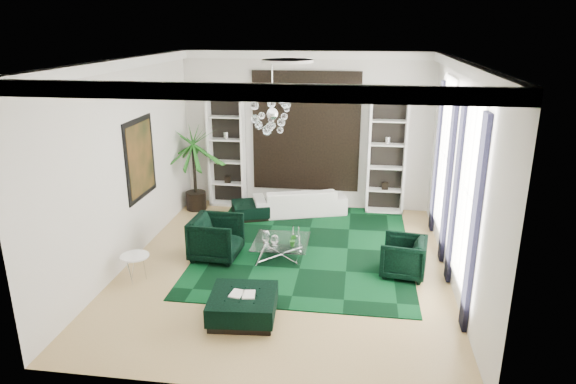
% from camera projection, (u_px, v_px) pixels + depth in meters
% --- Properties ---
extents(floor, '(6.00, 7.00, 0.02)m').
position_uv_depth(floor, '(285.00, 267.00, 9.73)').
color(floor, tan).
rests_on(floor, ground).
extents(ceiling, '(6.00, 7.00, 0.02)m').
position_uv_depth(ceiling, '(285.00, 60.00, 8.54)').
color(ceiling, white).
rests_on(ceiling, ground).
extents(wall_back, '(6.00, 0.02, 3.80)m').
position_uv_depth(wall_back, '(306.00, 131.00, 12.44)').
color(wall_back, silver).
rests_on(wall_back, ground).
extents(wall_front, '(6.00, 0.02, 3.80)m').
position_uv_depth(wall_front, '(240.00, 253.00, 5.83)').
color(wall_front, silver).
rests_on(wall_front, ground).
extents(wall_left, '(0.02, 7.00, 3.80)m').
position_uv_depth(wall_left, '(125.00, 164.00, 9.54)').
color(wall_left, silver).
rests_on(wall_left, ground).
extents(wall_right, '(0.02, 7.00, 3.80)m').
position_uv_depth(wall_right, '(460.00, 177.00, 8.73)').
color(wall_right, silver).
rests_on(wall_right, ground).
extents(crown_molding, '(6.00, 7.00, 0.18)m').
position_uv_depth(crown_molding, '(285.00, 67.00, 8.58)').
color(crown_molding, white).
rests_on(crown_molding, ceiling).
extents(ceiling_medallion, '(0.90, 0.90, 0.05)m').
position_uv_depth(ceiling_medallion, '(287.00, 61.00, 8.84)').
color(ceiling_medallion, white).
rests_on(ceiling_medallion, ceiling).
extents(tapestry, '(2.50, 0.06, 2.80)m').
position_uv_depth(tapestry, '(306.00, 132.00, 12.39)').
color(tapestry, black).
rests_on(tapestry, wall_back).
extents(shelving_left, '(0.90, 0.38, 2.80)m').
position_uv_depth(shelving_left, '(227.00, 151.00, 12.67)').
color(shelving_left, white).
rests_on(shelving_left, floor).
extents(shelving_right, '(0.90, 0.38, 2.80)m').
position_uv_depth(shelving_right, '(387.00, 156.00, 12.15)').
color(shelving_right, white).
rests_on(shelving_right, floor).
extents(painting, '(0.04, 1.30, 1.60)m').
position_uv_depth(painting, '(141.00, 159.00, 10.11)').
color(painting, black).
rests_on(painting, wall_left).
extents(window_near, '(0.03, 1.10, 2.90)m').
position_uv_depth(window_near, '(468.00, 193.00, 7.89)').
color(window_near, white).
rests_on(window_near, wall_right).
extents(curtain_near_a, '(0.07, 0.30, 3.25)m').
position_uv_depth(curtain_near_a, '(474.00, 227.00, 7.24)').
color(curtain_near_a, black).
rests_on(curtain_near_a, floor).
extents(curtain_near_b, '(0.07, 0.30, 3.25)m').
position_uv_depth(curtain_near_b, '(456.00, 193.00, 8.71)').
color(curtain_near_b, black).
rests_on(curtain_near_b, floor).
extents(window_far, '(0.03, 1.10, 2.90)m').
position_uv_depth(window_far, '(445.00, 156.00, 10.15)').
color(window_far, white).
rests_on(window_far, wall_right).
extents(curtain_far_a, '(0.07, 0.30, 3.25)m').
position_uv_depth(curtain_far_a, '(448.00, 179.00, 9.50)').
color(curtain_far_a, black).
rests_on(curtain_far_a, floor).
extents(curtain_far_b, '(0.07, 0.30, 3.25)m').
position_uv_depth(curtain_far_b, '(437.00, 158.00, 10.96)').
color(curtain_far_b, black).
rests_on(curtain_far_b, floor).
extents(rug, '(4.20, 5.00, 0.02)m').
position_uv_depth(rug, '(305.00, 247.00, 10.58)').
color(rug, black).
rests_on(rug, floor).
extents(sofa, '(2.34, 1.48, 0.64)m').
position_uv_depth(sofa, '(299.00, 201.00, 12.37)').
color(sofa, silver).
rests_on(sofa, floor).
extents(armchair_left, '(0.97, 0.95, 0.84)m').
position_uv_depth(armchair_left, '(216.00, 238.00, 9.97)').
color(armchair_left, black).
rests_on(armchair_left, floor).
extents(armchair_right, '(0.91, 0.89, 0.72)m').
position_uv_depth(armchair_right, '(403.00, 257.00, 9.30)').
color(armchair_right, black).
rests_on(armchair_right, floor).
extents(coffee_table, '(1.07, 1.07, 0.36)m').
position_uv_depth(coffee_table, '(281.00, 249.00, 10.03)').
color(coffee_table, white).
rests_on(coffee_table, floor).
extents(ottoman_side, '(1.04, 1.04, 0.36)m').
position_uv_depth(ottoman_side, '(250.00, 210.00, 12.14)').
color(ottoman_side, black).
rests_on(ottoman_side, floor).
extents(ottoman_front, '(1.09, 1.09, 0.41)m').
position_uv_depth(ottoman_front, '(243.00, 306.00, 7.97)').
color(ottoman_front, black).
rests_on(ottoman_front, floor).
extents(book, '(0.40, 0.26, 0.03)m').
position_uv_depth(book, '(243.00, 294.00, 7.90)').
color(book, white).
rests_on(book, ottoman_front).
extents(side_table, '(0.57, 0.57, 0.48)m').
position_uv_depth(side_table, '(136.00, 268.00, 9.12)').
color(side_table, white).
rests_on(side_table, floor).
extents(palm, '(2.06, 2.06, 2.67)m').
position_uv_depth(palm, '(194.00, 157.00, 12.34)').
color(palm, '#20661C').
rests_on(palm, floor).
extents(chandelier, '(1.03, 1.03, 0.77)m').
position_uv_depth(chandelier, '(272.00, 114.00, 9.16)').
color(chandelier, white).
rests_on(chandelier, ceiling).
extents(table_plant, '(0.17, 0.15, 0.25)m').
position_uv_depth(table_plant, '(293.00, 240.00, 9.69)').
color(table_plant, '#20661C').
rests_on(table_plant, coffee_table).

